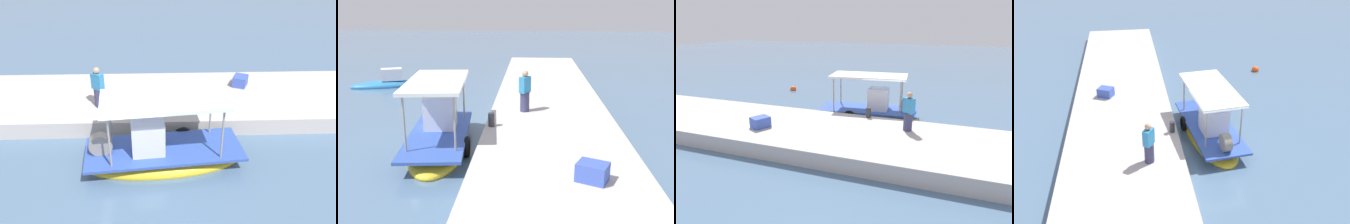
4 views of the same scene
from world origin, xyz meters
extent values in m
plane|color=slate|center=(0.00, 0.00, 0.00)|extent=(120.00, 120.00, 0.00)
cube|color=beige|center=(0.00, -4.27, 0.35)|extent=(36.00, 5.03, 0.69)
ellipsoid|color=gold|center=(-1.17, -0.13, 0.07)|extent=(5.90, 2.63, 0.84)
cube|color=#3353AD|center=(-1.17, -0.13, 0.54)|extent=(5.67, 2.61, 0.10)
cube|color=silver|center=(-0.60, -0.07, 1.15)|extent=(1.21, 1.24, 1.31)
cylinder|color=gray|center=(0.57, 0.83, 1.45)|extent=(0.07, 0.07, 1.93)
cylinder|color=gray|center=(0.73, -0.73, 1.45)|extent=(0.07, 0.07, 1.93)
cylinder|color=gray|center=(-3.07, 0.47, 1.45)|extent=(0.07, 0.07, 1.93)
cylinder|color=gray|center=(-2.92, -1.09, 1.45)|extent=(0.07, 0.07, 1.93)
cube|color=white|center=(-1.17, -0.13, 2.48)|extent=(4.34, 2.38, 0.12)
torus|color=black|center=(-1.92, -1.29, 0.34)|extent=(0.75, 0.25, 0.74)
cylinder|color=gray|center=(0.99, 0.09, 0.94)|extent=(0.83, 0.43, 0.80)
cylinder|color=#393A60|center=(1.49, -3.20, 1.10)|extent=(0.54, 0.54, 0.82)
cube|color=#348CC7|center=(1.49, -3.20, 1.84)|extent=(0.56, 0.51, 0.67)
sphere|color=tan|center=(1.49, -3.20, 2.32)|extent=(0.27, 0.27, 0.27)
cylinder|color=#2D2D33|center=(-0.65, -2.00, 0.95)|extent=(0.24, 0.24, 0.52)
cube|color=#3C57BA|center=(-4.95, -5.10, 0.93)|extent=(0.88, 0.96, 0.49)
camera|label=1|loc=(-0.96, 9.76, 7.48)|focal=36.39mm
camera|label=2|loc=(-14.02, -3.49, 5.14)|focal=40.34mm
camera|label=3|loc=(2.98, -15.66, 5.33)|focal=31.07mm
camera|label=4|loc=(13.85, -3.79, 9.56)|focal=39.75mm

